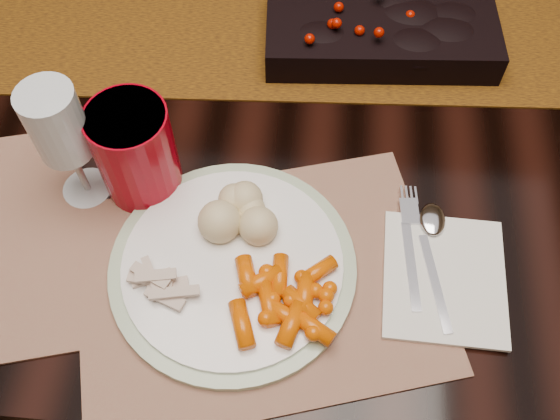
# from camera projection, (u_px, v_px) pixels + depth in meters

# --- Properties ---
(floor) EXTENTS (5.00, 5.00, 0.00)m
(floor) POSITION_uv_depth(u_px,v_px,m) (287.00, 288.00, 1.51)
(floor) COLOR black
(floor) RESTS_ON ground
(dining_table) EXTENTS (1.80, 1.00, 0.75)m
(dining_table) POSITION_uv_depth(u_px,v_px,m) (289.00, 207.00, 1.19)
(dining_table) COLOR black
(dining_table) RESTS_ON floor
(table_runner) EXTENTS (1.77, 0.45, 0.00)m
(table_runner) POSITION_uv_depth(u_px,v_px,m) (332.00, 11.00, 0.93)
(table_runner) COLOR black
(table_runner) RESTS_ON dining_table
(centerpiece) EXTENTS (0.33, 0.19, 0.06)m
(centerpiece) POSITION_uv_depth(u_px,v_px,m) (381.00, 25.00, 0.87)
(centerpiece) COLOR black
(centerpiece) RESTS_ON table_runner
(placemat_main) EXTENTS (0.47, 0.39, 0.00)m
(placemat_main) POSITION_uv_depth(u_px,v_px,m) (259.00, 284.00, 0.70)
(placemat_main) COLOR brown
(placemat_main) RESTS_ON dining_table
(dinner_plate) EXTENTS (0.29, 0.29, 0.02)m
(dinner_plate) POSITION_uv_depth(u_px,v_px,m) (233.00, 266.00, 0.70)
(dinner_plate) COLOR white
(dinner_plate) RESTS_ON placemat_main
(baby_carrots) EXTENTS (0.10, 0.09, 0.02)m
(baby_carrots) POSITION_uv_depth(u_px,v_px,m) (283.00, 297.00, 0.66)
(baby_carrots) COLOR #D75100
(baby_carrots) RESTS_ON dinner_plate
(mashed_potatoes) EXTENTS (0.10, 0.10, 0.05)m
(mashed_potatoes) POSITION_uv_depth(u_px,v_px,m) (239.00, 206.00, 0.70)
(mashed_potatoes) COLOR tan
(mashed_potatoes) RESTS_ON dinner_plate
(turkey_shreds) EXTENTS (0.08, 0.07, 0.02)m
(turkey_shreds) POSITION_uv_depth(u_px,v_px,m) (163.00, 286.00, 0.67)
(turkey_shreds) COLOR tan
(turkey_shreds) RESTS_ON dinner_plate
(napkin) EXTENTS (0.14, 0.16, 0.01)m
(napkin) POSITION_uv_depth(u_px,v_px,m) (444.00, 278.00, 0.70)
(napkin) COLOR white
(napkin) RESTS_ON placemat_main
(fork) EXTENTS (0.03, 0.14, 0.00)m
(fork) POSITION_uv_depth(u_px,v_px,m) (411.00, 251.00, 0.71)
(fork) COLOR #B0B0D0
(fork) RESTS_ON napkin
(spoon) EXTENTS (0.06, 0.15, 0.00)m
(spoon) POSITION_uv_depth(u_px,v_px,m) (434.00, 262.00, 0.70)
(spoon) COLOR white
(spoon) RESTS_ON napkin
(red_cup) EXTENTS (0.12, 0.12, 0.13)m
(red_cup) POSITION_uv_depth(u_px,v_px,m) (136.00, 152.00, 0.71)
(red_cup) COLOR #99000E
(red_cup) RESTS_ON placemat_main
(wine_glass) EXTENTS (0.07, 0.07, 0.17)m
(wine_glass) POSITION_uv_depth(u_px,v_px,m) (68.00, 147.00, 0.69)
(wine_glass) COLOR silver
(wine_glass) RESTS_ON dining_table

